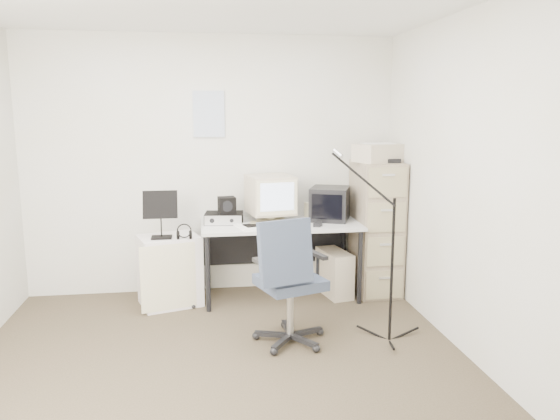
{
  "coord_description": "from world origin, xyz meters",
  "views": [
    {
      "loc": [
        -0.11,
        -3.57,
        1.79
      ],
      "look_at": [
        0.55,
        0.95,
        0.95
      ],
      "focal_mm": 35.0,
      "sensor_mm": 36.0,
      "label": 1
    }
  ],
  "objects": [
    {
      "name": "mouse",
      "position": [
        0.95,
        1.27,
        0.75
      ],
      "size": [
        0.1,
        0.13,
        0.03
      ],
      "primitive_type": "cube",
      "rotation": [
        0.0,
        0.0,
        -0.34
      ],
      "color": "black",
      "rests_on": "desk"
    },
    {
      "name": "floor",
      "position": [
        0.0,
        0.0,
        -0.01
      ],
      "size": [
        3.6,
        3.6,
        0.01
      ],
      "primitive_type": "cube",
      "color": "#372D1E",
      "rests_on": "ground"
    },
    {
      "name": "wall_calendar",
      "position": [
        -0.02,
        1.79,
        1.75
      ],
      "size": [
        0.3,
        0.02,
        0.44
      ],
      "primitive_type": "cube",
      "color": "white",
      "rests_on": "wall_back"
    },
    {
      "name": "papers",
      "position": [
        0.32,
        1.29,
        0.74
      ],
      "size": [
        0.28,
        0.33,
        0.02
      ],
      "primitive_type": "cube",
      "rotation": [
        0.0,
        0.0,
        0.3
      ],
      "color": "white",
      "rests_on": "desk"
    },
    {
      "name": "side_cart",
      "position": [
        -0.42,
        1.39,
        0.33
      ],
      "size": [
        0.63,
        0.56,
        0.65
      ],
      "primitive_type": "cube",
      "rotation": [
        0.0,
        0.0,
        0.3
      ],
      "color": "silver",
      "rests_on": "floor"
    },
    {
      "name": "keyboard",
      "position": [
        0.56,
        1.32,
        0.74
      ],
      "size": [
        0.53,
        0.32,
        0.03
      ],
      "primitive_type": "cube",
      "rotation": [
        0.0,
        0.0,
        -0.29
      ],
      "color": "tan",
      "rests_on": "desk"
    },
    {
      "name": "wall_right",
      "position": [
        1.8,
        0.0,
        1.25
      ],
      "size": [
        0.02,
        3.6,
        2.5
      ],
      "primitive_type": "cube",
      "color": "silver",
      "rests_on": "ground"
    },
    {
      "name": "crt_tv",
      "position": [
        1.13,
        1.54,
        0.89
      ],
      "size": [
        0.47,
        0.48,
        0.32
      ],
      "primitive_type": "cube",
      "rotation": [
        0.0,
        0.0,
        -0.38
      ],
      "color": "black",
      "rests_on": "desk"
    },
    {
      "name": "wall_back",
      "position": [
        0.0,
        1.8,
        1.25
      ],
      "size": [
        3.6,
        0.02,
        2.5
      ],
      "primitive_type": "cube",
      "color": "silver",
      "rests_on": "ground"
    },
    {
      "name": "mic_stand",
      "position": [
        1.33,
        0.32,
        0.74
      ],
      "size": [
        0.03,
        0.03,
        1.48
      ],
      "primitive_type": "cylinder",
      "rotation": [
        0.0,
        0.0,
        2.2
      ],
      "color": "black",
      "rests_on": "floor"
    },
    {
      "name": "printer",
      "position": [
        1.58,
        1.45,
        1.39
      ],
      "size": [
        0.52,
        0.44,
        0.17
      ],
      "primitive_type": "cube",
      "rotation": [
        0.0,
        0.0,
        0.38
      ],
      "color": "tan",
      "rests_on": "filing_cabinet"
    },
    {
      "name": "office_chair",
      "position": [
        0.55,
        0.39,
        0.51
      ],
      "size": [
        0.74,
        0.74,
        1.01
      ],
      "primitive_type": "cube",
      "rotation": [
        0.0,
        0.0,
        0.33
      ],
      "color": "#384558",
      "rests_on": "floor"
    },
    {
      "name": "filing_cabinet",
      "position": [
        1.58,
        1.48,
        0.65
      ],
      "size": [
        0.4,
        0.6,
        1.3
      ],
      "primitive_type": "cube",
      "color": "gray",
      "rests_on": "floor"
    },
    {
      "name": "pc_tower",
      "position": [
        1.16,
        1.44,
        0.22
      ],
      "size": [
        0.3,
        0.5,
        0.44
      ],
      "primitive_type": "cube",
      "rotation": [
        0.0,
        0.0,
        0.19
      ],
      "color": "tan",
      "rests_on": "floor"
    },
    {
      "name": "wall_front",
      "position": [
        0.0,
        -1.8,
        1.25
      ],
      "size": [
        3.6,
        0.02,
        2.5
      ],
      "primitive_type": "cube",
      "color": "silver",
      "rests_on": "ground"
    },
    {
      "name": "radio_receiver",
      "position": [
        0.1,
        1.53,
        0.78
      ],
      "size": [
        0.38,
        0.29,
        0.1
      ],
      "primitive_type": "cube",
      "rotation": [
        0.0,
        0.0,
        -0.12
      ],
      "color": "black",
      "rests_on": "desk"
    },
    {
      "name": "music_stand",
      "position": [
        -0.47,
        1.32,
        0.87
      ],
      "size": [
        0.34,
        0.24,
        0.44
      ],
      "primitive_type": "cube",
      "rotation": [
        0.0,
        0.0,
        0.28
      ],
      "color": "black",
      "rests_on": "side_cart"
    },
    {
      "name": "desk",
      "position": [
        0.63,
        1.45,
        0.36
      ],
      "size": [
        1.5,
        0.7,
        0.73
      ],
      "primitive_type": "cube",
      "color": "silver",
      "rests_on": "floor"
    },
    {
      "name": "headphones",
      "position": [
        -0.27,
        1.27,
        0.7
      ],
      "size": [
        0.18,
        0.18,
        0.03
      ],
      "primitive_type": "torus",
      "rotation": [
        0.0,
        0.0,
        0.29
      ],
      "color": "black",
      "rests_on": "side_cart"
    },
    {
      "name": "radio_speaker",
      "position": [
        0.12,
        1.51,
        0.91
      ],
      "size": [
        0.17,
        0.16,
        0.15
      ],
      "primitive_type": "cube",
      "rotation": [
        0.0,
        0.0,
        0.14
      ],
      "color": "black",
      "rests_on": "radio_receiver"
    },
    {
      "name": "crt_monitor",
      "position": [
        0.54,
        1.53,
        0.95
      ],
      "size": [
        0.47,
        0.49,
        0.45
      ],
      "primitive_type": "cube",
      "rotation": [
        0.0,
        0.0,
        0.16
      ],
      "color": "tan",
      "rests_on": "desk"
    },
    {
      "name": "desk_speaker",
      "position": [
        0.94,
        1.58,
        0.81
      ],
      "size": [
        0.11,
        0.11,
        0.17
      ],
      "primitive_type": "cube",
      "rotation": [
        0.0,
        0.0,
        0.3
      ],
      "color": "beige",
      "rests_on": "desk"
    }
  ]
}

